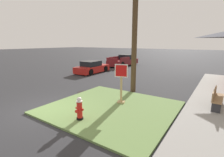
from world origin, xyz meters
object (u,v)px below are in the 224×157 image
fire_hydrant (79,109)px  pickup_truck_maroon (123,61)px  street_bench (217,97)px  stop_sign (121,85)px  parked_sedan_red (92,68)px  utility_pole (135,19)px  manhole_cover (83,92)px

fire_hydrant → pickup_truck_maroon: bearing=113.9°
pickup_truck_maroon → street_bench: size_ratio=3.10×
stop_sign → parked_sedan_red: (-7.25, 6.20, -0.48)m
fire_hydrant → utility_pole: utility_pole is taller
pickup_truck_maroon → utility_pole: bearing=-57.1°
fire_hydrant → street_bench: bearing=45.0°
fire_hydrant → utility_pole: 6.36m
utility_pole → fire_hydrant: bearing=-88.9°
fire_hydrant → manhole_cover: 4.06m
manhole_cover → parked_sedan_red: (-4.15, 5.75, 0.53)m
parked_sedan_red → street_bench: 12.11m
parked_sedan_red → pickup_truck_maroon: size_ratio=0.75×
pickup_truck_maroon → utility_pole: utility_pole is taller
manhole_cover → street_bench: street_bench is taller
fire_hydrant → parked_sedan_red: bearing=128.0°
street_bench → utility_pole: bearing=174.5°
parked_sedan_red → street_bench: (11.35, -4.24, 0.05)m
stop_sign → pickup_truck_maroon: stop_sign is taller
fire_hydrant → parked_sedan_red: size_ratio=0.23×
manhole_cover → utility_pole: bearing=37.2°
manhole_cover → parked_sedan_red: parked_sedan_red is taller
pickup_truck_maroon → parked_sedan_red: bearing=-90.7°
parked_sedan_red → stop_sign: bearing=-40.5°
manhole_cover → pickup_truck_maroon: bearing=108.4°
manhole_cover → street_bench: size_ratio=0.40×
stop_sign → street_bench: size_ratio=1.16×
stop_sign → street_bench: (4.09, 1.97, -0.43)m
pickup_truck_maroon → street_bench: pickup_truck_maroon is taller
manhole_cover → fire_hydrant: bearing=-48.2°
manhole_cover → pickup_truck_maroon: pickup_truck_maroon is taller
manhole_cover → pickup_truck_maroon: (-4.07, 12.27, 0.61)m
street_bench → utility_pole: utility_pole is taller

